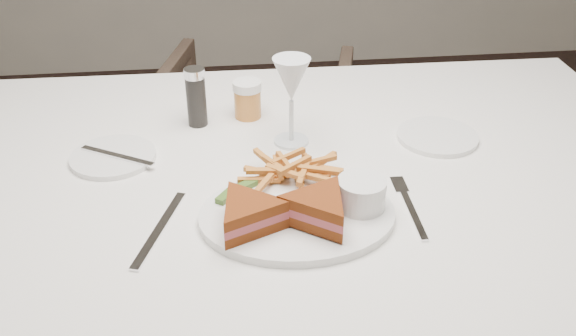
{
  "coord_description": "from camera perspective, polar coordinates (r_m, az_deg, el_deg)",
  "views": [
    {
      "loc": [
        -0.24,
        -0.84,
        1.37
      ],
      "look_at": [
        -0.13,
        0.08,
        0.8
      ],
      "focal_mm": 40.0,
      "sensor_mm": 36.0,
      "label": 1
    }
  ],
  "objects": [
    {
      "name": "table",
      "position": [
        1.39,
        -0.25,
        -14.01
      ],
      "size": [
        1.52,
        1.03,
        0.75
      ],
      "primitive_type": "cube",
      "rotation": [
        0.0,
        0.0,
        -0.02
      ],
      "color": "white",
      "rests_on": "ground"
    },
    {
      "name": "chair_far",
      "position": [
        2.16,
        -3.05,
        2.44
      ],
      "size": [
        0.74,
        0.71,
        0.64
      ],
      "primitive_type": "imported",
      "rotation": [
        0.0,
        0.0,
        2.89
      ],
      "color": "#4A392D",
      "rests_on": "ground"
    },
    {
      "name": "table_setting",
      "position": [
        1.1,
        -0.09,
        -0.18
      ],
      "size": [
        0.79,
        0.59,
        0.18
      ],
      "color": "white",
      "rests_on": "table"
    }
  ]
}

